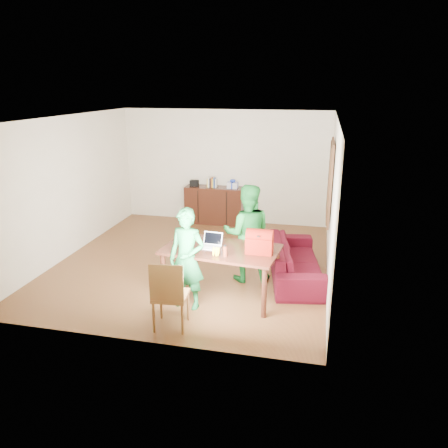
% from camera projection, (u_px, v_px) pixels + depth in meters
% --- Properties ---
extents(room, '(5.20, 5.70, 2.90)m').
position_uv_depth(room, '(194.00, 194.00, 8.09)').
color(room, '#482712').
rests_on(room, ground).
extents(table, '(1.86, 1.18, 0.83)m').
position_uv_depth(table, '(221.00, 255.00, 6.80)').
color(table, black).
rests_on(table, ground).
extents(chair, '(0.50, 0.48, 1.02)m').
position_uv_depth(chair, '(171.00, 308.00, 6.06)').
color(chair, brown).
rests_on(chair, ground).
extents(person_near, '(0.62, 0.46, 1.55)m').
position_uv_depth(person_near, '(187.00, 259.00, 6.48)').
color(person_near, '#16642D').
rests_on(person_near, ground).
extents(person_far, '(0.92, 0.78, 1.69)m').
position_uv_depth(person_far, '(247.00, 233.00, 7.39)').
color(person_far, '#166523').
rests_on(person_far, ground).
extents(laptop, '(0.32, 0.24, 0.22)m').
position_uv_depth(laptop, '(210.00, 245.00, 6.77)').
color(laptop, white).
rests_on(laptop, table).
extents(bananas, '(0.17, 0.14, 0.06)m').
position_uv_depth(bananas, '(216.00, 254.00, 6.45)').
color(bananas, gold).
rests_on(bananas, table).
extents(bottle, '(0.07, 0.07, 0.18)m').
position_uv_depth(bottle, '(225.00, 251.00, 6.42)').
color(bottle, '#5A2314').
rests_on(bottle, table).
extents(red_bag, '(0.41, 0.24, 0.29)m').
position_uv_depth(red_bag, '(260.00, 244.00, 6.54)').
color(red_bag, '#6B0E07').
rests_on(red_bag, table).
extents(sofa, '(1.18, 2.23, 0.62)m').
position_uv_depth(sofa, '(296.00, 260.00, 7.66)').
color(sofa, '#3E0811').
rests_on(sofa, ground).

